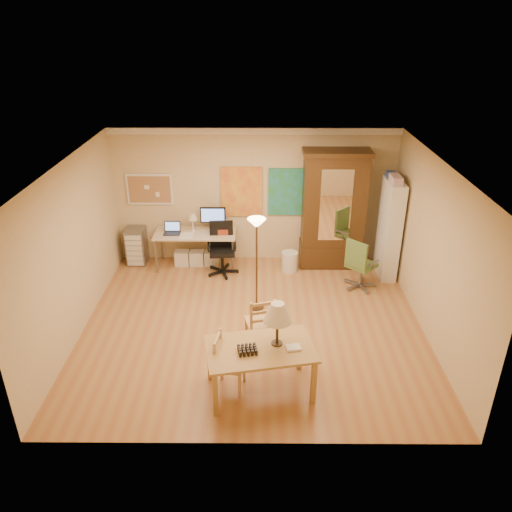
{
  "coord_description": "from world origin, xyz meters",
  "views": [
    {
      "loc": [
        0.09,
        -6.85,
        4.63
      ],
      "look_at": [
        0.05,
        0.3,
        1.12
      ],
      "focal_mm": 35.0,
      "sensor_mm": 36.0,
      "label": 1
    }
  ],
  "objects_px": {
    "bookshelf": "(389,230)",
    "office_chair_green": "(359,275)",
    "computer_desk": "(198,245)",
    "office_chair_black": "(222,260)",
    "dining_table": "(266,338)",
    "armoire": "(333,217)"
  },
  "relations": [
    {
      "from": "dining_table",
      "to": "office_chair_green",
      "type": "xyz_separation_m",
      "value": [
        1.76,
        2.79,
        -0.57
      ]
    },
    {
      "from": "computer_desk",
      "to": "office_chair_green",
      "type": "relative_size",
      "value": 1.6
    },
    {
      "from": "computer_desk",
      "to": "office_chair_green",
      "type": "distance_m",
      "value": 3.22
    },
    {
      "from": "office_chair_black",
      "to": "armoire",
      "type": "bearing_deg",
      "value": 10.43
    },
    {
      "from": "office_chair_black",
      "to": "office_chair_green",
      "type": "distance_m",
      "value": 2.64
    },
    {
      "from": "dining_table",
      "to": "computer_desk",
      "type": "height_order",
      "value": "dining_table"
    },
    {
      "from": "office_chair_green",
      "to": "bookshelf",
      "type": "distance_m",
      "value": 1.06
    },
    {
      "from": "office_chair_green",
      "to": "bookshelf",
      "type": "xyz_separation_m",
      "value": [
        0.6,
        0.55,
        0.68
      ]
    },
    {
      "from": "dining_table",
      "to": "armoire",
      "type": "distance_m",
      "value": 4.01
    },
    {
      "from": "dining_table",
      "to": "office_chair_green",
      "type": "bearing_deg",
      "value": 57.79
    },
    {
      "from": "dining_table",
      "to": "armoire",
      "type": "bearing_deg",
      "value": 70.43
    },
    {
      "from": "office_chair_black",
      "to": "bookshelf",
      "type": "bearing_deg",
      "value": -0.77
    },
    {
      "from": "office_chair_black",
      "to": "dining_table",
      "type": "bearing_deg",
      "value": -76.41
    },
    {
      "from": "dining_table",
      "to": "office_chair_green",
      "type": "height_order",
      "value": "dining_table"
    },
    {
      "from": "bookshelf",
      "to": "dining_table",
      "type": "bearing_deg",
      "value": -125.24
    },
    {
      "from": "dining_table",
      "to": "office_chair_black",
      "type": "distance_m",
      "value": 3.52
    },
    {
      "from": "bookshelf",
      "to": "office_chair_green",
      "type": "bearing_deg",
      "value": -137.65
    },
    {
      "from": "armoire",
      "to": "office_chair_black",
      "type": "bearing_deg",
      "value": -169.57
    },
    {
      "from": "computer_desk",
      "to": "office_chair_black",
      "type": "distance_m",
      "value": 0.62
    },
    {
      "from": "dining_table",
      "to": "office_chair_black",
      "type": "xyz_separation_m",
      "value": [
        -0.82,
        3.37,
        -0.56
      ]
    },
    {
      "from": "bookshelf",
      "to": "armoire",
      "type": "bearing_deg",
      "value": 156.54
    },
    {
      "from": "office_chair_green",
      "to": "armoire",
      "type": "bearing_deg",
      "value": 112.85
    }
  ]
}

